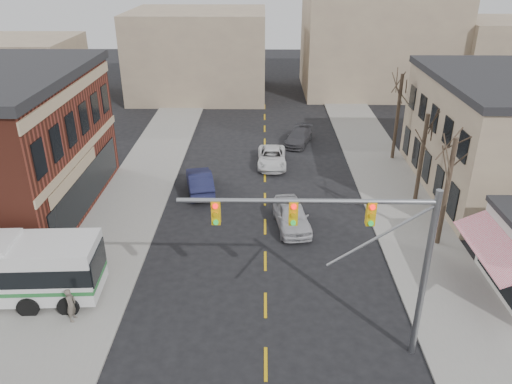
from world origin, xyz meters
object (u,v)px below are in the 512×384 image
car_b (200,181)px  car_d (299,137)px  pedestrian_far (77,274)px  traffic_signal_mast (361,241)px  car_c (272,157)px  pedestrian_near (71,305)px  car_a (292,215)px

car_b → car_d: 13.09m
car_d → pedestrian_far: 25.92m
traffic_signal_mast → pedestrian_far: traffic_signal_mast is taller
traffic_signal_mast → car_d: size_ratio=2.19×
car_b → car_c: bearing=-148.2°
car_c → pedestrian_far: (-10.43, -17.23, 0.26)m
pedestrian_near → pedestrian_far: 2.64m
car_a → car_d: 15.67m
car_b → car_c: 7.50m
car_b → car_c: car_b is taller
car_b → car_d: (7.95, 10.40, -0.16)m
traffic_signal_mast → pedestrian_near: (-12.99, 1.81, -4.75)m
car_c → pedestrian_near: 22.11m
car_a → car_c: car_a is taller
pedestrian_far → car_b: bearing=34.6°
pedestrian_near → car_a: bearing=-45.8°
car_c → pedestrian_far: size_ratio=3.01×
car_d → car_b: bearing=-109.5°
car_a → car_b: car_a is taller
car_d → traffic_signal_mast: bearing=-70.8°
car_c → pedestrian_far: pedestrian_far is taller
car_c → car_d: (2.55, 5.20, -0.03)m
car_d → car_c: bearing=-98.2°
car_b → pedestrian_far: pedestrian_far is taller
traffic_signal_mast → car_a: bearing=100.3°
car_c → pedestrian_far: 20.14m
traffic_signal_mast → car_a: (-2.04, 11.21, -4.91)m
car_b → traffic_signal_mast: bearing=105.5°
traffic_signal_mast → car_a: 12.41m
car_c → traffic_signal_mast: bearing=-81.1°
car_c → pedestrian_near: size_ratio=2.86×
traffic_signal_mast → car_b: traffic_signal_mast is taller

